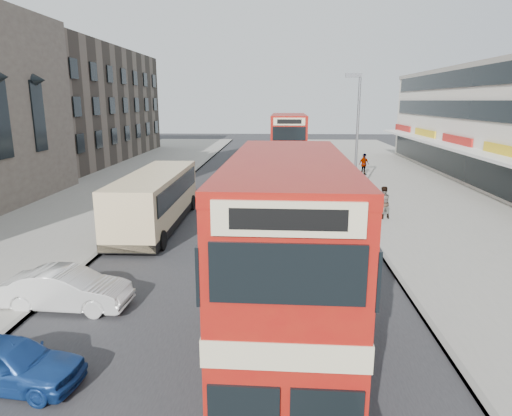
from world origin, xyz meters
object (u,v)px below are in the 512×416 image
(car_left_front, at_px, (67,289))
(pedestrian_far, at_px, (364,164))
(coach, at_px, (155,198))
(street_lamp, at_px, (356,128))
(bus_second, at_px, (288,149))
(cyclist, at_px, (308,194))
(pedestrian_near, at_px, (383,202))
(car_left_near, at_px, (9,363))
(car_right_b, at_px, (326,180))
(bus_main, at_px, (287,268))
(car_right_c, at_px, (312,165))
(car_right_a, at_px, (338,203))

(car_left_front, xyz_separation_m, pedestrian_far, (14.17, 26.32, 0.44))
(coach, bearing_deg, street_lamp, 29.04)
(bus_second, distance_m, cyclist, 7.95)
(street_lamp, distance_m, pedestrian_near, 6.05)
(street_lamp, distance_m, car_left_near, 23.26)
(bus_second, height_order, car_right_b, bus_second)
(bus_second, height_order, cyclist, bus_second)
(car_left_near, bearing_deg, coach, 7.69)
(car_left_near, relative_size, cyclist, 1.71)
(bus_second, relative_size, pedestrian_far, 5.10)
(street_lamp, bearing_deg, coach, -150.48)
(bus_main, relative_size, pedestrian_far, 4.95)
(car_right_b, distance_m, pedestrian_far, 6.43)
(car_left_near, relative_size, car_right_c, 0.93)
(bus_main, height_order, car_left_front, bus_main)
(car_left_near, height_order, car_right_a, car_right_a)
(bus_second, xyz_separation_m, coach, (-7.20, -13.04, -1.22))
(coach, bearing_deg, pedestrian_near, 7.52)
(car_right_b, xyz_separation_m, pedestrian_far, (3.78, 5.18, 0.54))
(bus_main, distance_m, pedestrian_far, 30.36)
(car_right_a, height_order, pedestrian_near, pedestrian_near)
(street_lamp, height_order, pedestrian_near, street_lamp)
(street_lamp, xyz_separation_m, pedestrian_near, (0.84, -4.69, -3.73))
(cyclist, bearing_deg, car_left_near, -106.07)
(street_lamp, relative_size, car_right_a, 1.96)
(street_lamp, height_order, bus_second, street_lamp)
(bus_second, distance_m, pedestrian_near, 12.48)
(car_right_a, height_order, car_right_b, car_right_a)
(car_right_a, bearing_deg, street_lamp, 149.89)
(car_right_b, height_order, pedestrian_far, pedestrian_far)
(car_right_b, bearing_deg, car_right_a, -8.52)
(car_right_a, height_order, cyclist, cyclist)
(car_left_near, distance_m, car_right_a, 19.71)
(coach, xyz_separation_m, car_right_a, (9.95, 3.51, -0.95))
(street_lamp, xyz_separation_m, pedestrian_far, (2.58, 10.32, -3.70))
(car_right_b, relative_size, pedestrian_far, 2.12)
(bus_main, bearing_deg, cyclist, -94.13)
(bus_main, relative_size, car_right_c, 2.51)
(bus_second, xyz_separation_m, car_right_c, (2.34, 6.20, -2.14))
(pedestrian_far, bearing_deg, car_left_near, -147.39)
(bus_main, xyz_separation_m, cyclist, (1.74, 18.17, -2.01))
(car_left_near, relative_size, car_left_front, 0.87)
(bus_second, height_order, coach, bus_second)
(street_lamp, xyz_separation_m, cyclist, (-2.97, -0.93, -4.11))
(car_left_front, height_order, car_right_b, car_left_front)
(pedestrian_near, bearing_deg, car_left_near, 32.11)
(coach, bearing_deg, pedestrian_far, 49.83)
(bus_main, distance_m, car_right_c, 32.16)
(coach, xyz_separation_m, car_right_b, (10.09, 11.53, -1.00))
(bus_main, xyz_separation_m, car_left_front, (-6.88, 3.11, -2.03))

